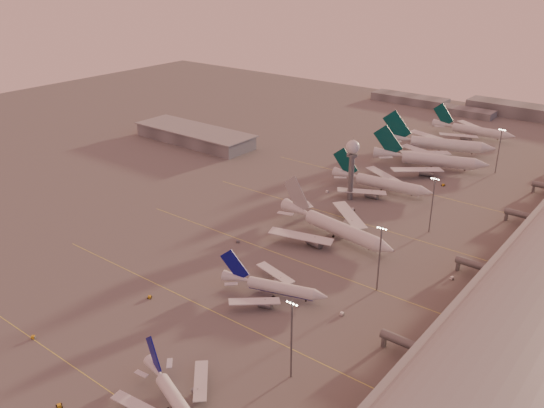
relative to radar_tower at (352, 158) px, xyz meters
The scene contains 25 objects.
ground 121.92m from the radar_tower, 92.39° to the right, with size 700.00×700.00×0.00m, color #5E5B5B.
taxiway_markings 71.83m from the radar_tower, 68.66° to the right, with size 180.00×185.25×0.02m.
hangar 127.68m from the radar_tower, behind, with size 82.00×27.00×8.50m.
radar_tower is the anchor object (origin of this frame).
mast_a 131.38m from the radar_tower, 66.17° to the right, with size 3.60×0.56×25.00m.
mast_b 82.32m from the radar_tower, 52.43° to the right, with size 3.60×0.56×25.00m.
mast_c 46.66m from the radar_tower, 12.53° to the right, with size 3.60×0.56×25.00m.
mast_d 91.11m from the radar_tower, 61.74° to the left, with size 3.60×0.56×25.00m.
distant_horizon 205.86m from the radar_tower, 90.67° to the left, with size 165.00×37.50×9.00m.
narrowbody_near 153.76m from the radar_tower, 76.21° to the right, with size 33.72×26.43×13.73m.
narrowbody_mid 95.16m from the radar_tower, 75.20° to the right, with size 37.89×29.78×15.24m.
widebody_white 46.21m from the radar_tower, 67.29° to the right, with size 59.54×47.36×21.05m.
greentail_a 26.21m from the radar_tower, 68.49° to the left, with size 53.01×42.64×19.26m.
greentail_b 67.44m from the radar_tower, 79.09° to the left, with size 60.31×47.91×22.76m.
greentail_c 94.92m from the radar_tower, 87.37° to the left, with size 63.43×50.39×23.92m.
greentail_d 139.03m from the radar_tower, 86.28° to the left, with size 53.85×43.43×19.55m.
gsv_truck_a 156.97m from the radar_tower, 97.10° to the right, with size 5.20×4.61×2.08m.
gsv_tug_near 168.56m from the radar_tower, 85.63° to the right, with size 3.20×3.95×0.98m.
gsv_tug_mid 119.80m from the radar_tower, 94.28° to the right, with size 3.46×3.70×0.91m.
gsv_truck_b 100.55m from the radar_tower, 60.27° to the right, with size 5.81×2.91×2.24m.
gsv_truck_c 71.25m from the radar_tower, 100.17° to the right, with size 6.41×5.00×2.48m.
gsv_catering_b 82.05m from the radar_tower, 31.44° to the right, with size 5.56×3.96×4.18m.
gsv_tug_far 24.31m from the radar_tower, 53.23° to the right, with size 3.67×4.19×1.03m.
gsv_truck_d 23.80m from the radar_tower, behind, with size 2.34×5.79×2.31m.
gsv_tug_hangar 56.63m from the radar_tower, 57.25° to the left, with size 3.58×2.26×0.99m.
Camera 1 is at (132.85, -104.16, 108.04)m, focal length 38.00 mm.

